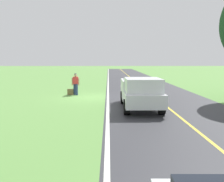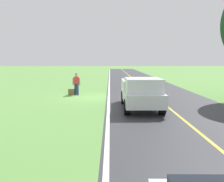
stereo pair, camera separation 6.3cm
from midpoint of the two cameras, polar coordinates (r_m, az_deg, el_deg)
ground_plane at (r=19.08m, az=-4.60°, el=-1.37°), size 200.00×200.00×0.00m
road_surface at (r=19.35m, az=9.89°, el=-1.33°), size 7.43×120.00×0.00m
lane_edge_line at (r=19.03m, az=-0.64°, el=-1.36°), size 0.16×117.60×0.00m
lane_centre_line at (r=19.35m, az=9.89°, el=-1.32°), size 0.14×117.60×0.00m
hitchhiker_walking at (r=20.32m, az=-7.93°, el=1.88°), size 0.62×0.53×1.75m
suitcase_carried at (r=20.40m, az=-9.10°, el=-0.20°), size 0.47×0.23×0.49m
pickup_truck_passing at (r=14.33m, az=6.77°, el=-0.29°), size 2.11×5.40×1.82m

